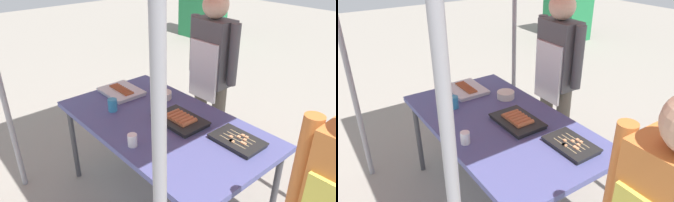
{
  "view_description": "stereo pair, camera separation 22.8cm",
  "coord_description": "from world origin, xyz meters",
  "views": [
    {
      "loc": [
        1.55,
        -1.28,
        1.93
      ],
      "look_at": [
        0.0,
        0.05,
        0.9
      ],
      "focal_mm": 34.24,
      "sensor_mm": 36.0,
      "label": 1
    },
    {
      "loc": [
        1.68,
        -1.1,
        1.93
      ],
      "look_at": [
        0.0,
        0.05,
        0.9
      ],
      "focal_mm": 34.24,
      "sensor_mm": 36.0,
      "label": 2
    }
  ],
  "objects": [
    {
      "name": "tray_grilled_sausages",
      "position": [
        0.09,
        0.09,
        0.77
      ],
      "size": [
        0.37,
        0.26,
        0.05
      ],
      "color": "black",
      "rests_on": "stall_table"
    },
    {
      "name": "vendor_woman",
      "position": [
        -0.18,
        0.7,
        0.93
      ],
      "size": [
        0.52,
        0.23,
        1.57
      ],
      "rotation": [
        0.0,
        0.0,
        3.14
      ],
      "color": "#595147",
      "rests_on": "ground"
    },
    {
      "name": "stall_table",
      "position": [
        0.0,
        0.0,
        0.7
      ],
      "size": [
        1.6,
        0.9,
        0.75
      ],
      "color": "#4C518C",
      "rests_on": "ground"
    },
    {
      "name": "tray_pork_links",
      "position": [
        -0.6,
        0.04,
        0.77
      ],
      "size": [
        0.35,
        0.28,
        0.05
      ],
      "color": "silver",
      "rests_on": "stall_table"
    },
    {
      "name": "condiment_bowl",
      "position": [
        -0.29,
        0.25,
        0.78
      ],
      "size": [
        0.14,
        0.14,
        0.06
      ],
      "primitive_type": "cylinder",
      "color": "silver",
      "rests_on": "stall_table"
    },
    {
      "name": "ground_plane",
      "position": [
        0.0,
        0.0,
        0.0
      ],
      "size": [
        18.0,
        18.0,
        0.0
      ],
      "primitive_type": "plane",
      "color": "gray"
    },
    {
      "name": "tray_meat_skewers",
      "position": [
        0.52,
        0.19,
        0.77
      ],
      "size": [
        0.33,
        0.22,
        0.04
      ],
      "color": "black",
      "rests_on": "stall_table"
    },
    {
      "name": "drink_cup_near_edge",
      "position": [
        -0.38,
        -0.18,
        0.8
      ],
      "size": [
        0.07,
        0.07,
        0.1
      ],
      "primitive_type": "cylinder",
      "color": "#338CBF",
      "rests_on": "stall_table"
    },
    {
      "name": "drink_cup_by_wok",
      "position": [
        0.11,
        -0.34,
        0.79
      ],
      "size": [
        0.06,
        0.06,
        0.08
      ],
      "primitive_type": "cylinder",
      "color": "white",
      "rests_on": "stall_table"
    }
  ]
}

